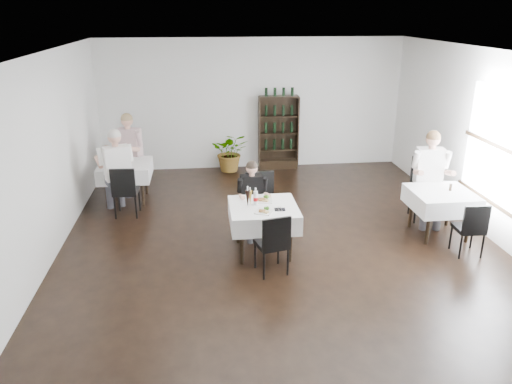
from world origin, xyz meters
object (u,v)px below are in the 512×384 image
Objects in this scene: main_table at (263,215)px; diner_main at (253,194)px; wine_shelf at (278,133)px; potted_tree at (231,152)px.

diner_main reaches higher than main_table.
wine_shelf is 4.41m from main_table.
main_table is 0.79× the size of diner_main.
diner_main is at bearing -87.91° from potted_tree.
main_table is at bearing -101.78° from wine_shelf.
potted_tree is at bearing 92.09° from diner_main.
main_table is at bearing -86.76° from potted_tree.
potted_tree is at bearing -174.26° from wine_shelf.
wine_shelf is at bearing 78.22° from main_table.
main_table is (-0.90, -4.31, -0.23)m from wine_shelf.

